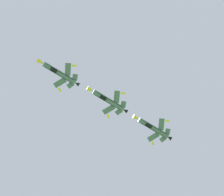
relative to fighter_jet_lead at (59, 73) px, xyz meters
The scene contains 3 objects.
fighter_jet_lead is the anchor object (origin of this frame).
fighter_jet_left_wing 18.87m from the fighter_jet_lead, ahead, with size 15.88×10.42×4.38m.
fighter_jet_right_wing 37.62m from the fighter_jet_lead, 11.14° to the left, with size 15.88×10.35×4.38m.
Camera 1 is at (1.10, -2.14, 1.82)m, focal length 61.40 mm.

